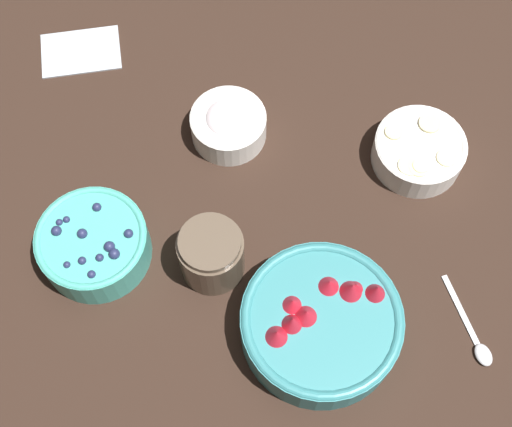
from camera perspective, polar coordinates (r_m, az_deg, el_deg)
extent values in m
plane|color=black|center=(1.08, -0.62, 1.54)|extent=(4.00, 4.00, 0.00)
cylinder|color=teal|center=(0.97, 5.18, -8.85)|extent=(0.22, 0.22, 0.06)
torus|color=teal|center=(0.95, 5.31, -8.39)|extent=(0.22, 0.22, 0.02)
cylinder|color=#B21928|center=(0.96, 5.26, -8.55)|extent=(0.17, 0.17, 0.02)
cone|color=#B21928|center=(0.95, 9.60, -6.12)|extent=(0.04, 0.04, 0.03)
cone|color=#B21928|center=(0.92, 1.66, -9.68)|extent=(0.05, 0.05, 0.03)
cone|color=#B21928|center=(0.93, 4.03, -8.08)|extent=(0.04, 0.04, 0.02)
cone|color=#B21928|center=(0.95, 7.65, -6.01)|extent=(0.05, 0.05, 0.03)
cone|color=#B21928|center=(0.94, 2.92, -7.20)|extent=(0.04, 0.04, 0.02)
cone|color=#B21928|center=(0.95, 7.97, -5.86)|extent=(0.04, 0.04, 0.02)
cone|color=#B21928|center=(0.93, 2.91, -8.66)|extent=(0.04, 0.04, 0.03)
cone|color=#B21928|center=(0.95, 5.87, -5.68)|extent=(0.04, 0.04, 0.02)
cylinder|color=#47AD9E|center=(1.03, -12.81, -2.49)|extent=(0.16, 0.16, 0.06)
torus|color=#47AD9E|center=(1.01, -13.12, -1.89)|extent=(0.16, 0.16, 0.01)
cylinder|color=#23284C|center=(1.02, -13.01, -2.09)|extent=(0.12, 0.12, 0.02)
sphere|color=#23284C|center=(1.03, -14.92, -0.48)|extent=(0.01, 0.01, 0.01)
sphere|color=#23284C|center=(1.01, -13.73, -1.58)|extent=(0.01, 0.01, 0.01)
sphere|color=#23284C|center=(0.99, -13.74, -3.69)|extent=(0.01, 0.01, 0.01)
sphere|color=#23284C|center=(0.98, -13.02, -4.77)|extent=(0.01, 0.01, 0.01)
sphere|color=#23284C|center=(0.99, -11.27, -3.19)|extent=(0.02, 0.02, 0.02)
sphere|color=#23284C|center=(0.99, -12.40, -3.47)|extent=(0.01, 0.01, 0.01)
sphere|color=#23284C|center=(1.02, -12.61, 0.49)|extent=(0.01, 0.01, 0.01)
sphere|color=#23284C|center=(1.02, -15.68, -1.35)|extent=(0.01, 0.01, 0.01)
sphere|color=#23284C|center=(1.03, -15.46, -0.69)|extent=(0.01, 0.01, 0.01)
sphere|color=#23284C|center=(1.00, -14.89, -3.99)|extent=(0.01, 0.01, 0.01)
sphere|color=#23284C|center=(0.99, -11.65, -2.61)|extent=(0.02, 0.02, 0.02)
sphere|color=#23284C|center=(1.00, -10.16, -1.59)|extent=(0.01, 0.01, 0.01)
cylinder|color=white|center=(1.11, 12.86, 4.85)|extent=(0.14, 0.14, 0.05)
torus|color=white|center=(1.09, 13.08, 5.40)|extent=(0.14, 0.14, 0.01)
cylinder|color=beige|center=(1.10, 13.00, 5.22)|extent=(0.11, 0.11, 0.01)
cylinder|color=beige|center=(1.07, 12.14, 3.74)|extent=(0.03, 0.03, 0.01)
cylinder|color=beige|center=(1.09, 15.00, 4.30)|extent=(0.03, 0.03, 0.01)
cylinder|color=beige|center=(1.09, 10.96, 6.39)|extent=(0.03, 0.03, 0.01)
cylinder|color=beige|center=(1.07, 13.03, 3.68)|extent=(0.02, 0.02, 0.01)
cylinder|color=beige|center=(1.07, 12.90, 3.57)|extent=(0.03, 0.03, 0.01)
cylinder|color=beige|center=(1.11, 13.72, 6.98)|extent=(0.03, 0.03, 0.01)
cylinder|color=white|center=(1.11, -2.21, 7.01)|extent=(0.12, 0.12, 0.05)
torus|color=white|center=(1.09, -2.25, 7.63)|extent=(0.12, 0.12, 0.01)
cylinder|color=silver|center=(1.09, -2.23, 7.43)|extent=(0.09, 0.09, 0.01)
ellipsoid|color=silver|center=(1.09, -2.25, 7.63)|extent=(0.07, 0.07, 0.03)
cylinder|color=brown|center=(0.99, -3.58, -3.34)|extent=(0.09, 0.09, 0.08)
cylinder|color=#512D1E|center=(1.00, -3.56, -3.48)|extent=(0.08, 0.08, 0.06)
cylinder|color=brown|center=(0.95, -3.74, -2.32)|extent=(0.08, 0.08, 0.01)
cube|color=#B2BCC6|center=(1.25, -13.85, 12.50)|extent=(0.15, 0.12, 0.01)
cube|color=silver|center=(1.04, 16.09, -7.46)|extent=(0.05, 0.10, 0.01)
ellipsoid|color=silver|center=(1.03, 17.73, -10.72)|extent=(0.03, 0.04, 0.01)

